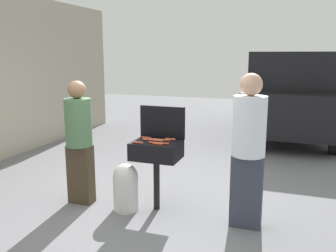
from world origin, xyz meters
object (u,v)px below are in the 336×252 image
hot_dog_5 (158,141)px  hot_dog_6 (158,144)px  hot_dog_0 (146,138)px  bbq_grill (156,153)px  hot_dog_1 (148,140)px  propane_tank (126,186)px  parked_minivan (292,94)px  hot_dog_7 (164,143)px  hot_dog_4 (138,143)px  hot_dog_9 (170,139)px  hot_dog_3 (154,143)px  hot_dog_2 (155,140)px  person_right (248,146)px  person_left (79,138)px  hot_dog_8 (165,140)px

hot_dog_5 → hot_dog_6: (0.06, -0.16, 0.00)m
hot_dog_0 → bbq_grill: bearing=-33.0°
hot_dog_1 → propane_tank: hot_dog_1 is taller
parked_minivan → hot_dog_7: bearing=75.3°
hot_dog_4 → hot_dog_6: bearing=3.8°
hot_dog_0 → propane_tank: (-0.18, -0.28, -0.59)m
hot_dog_9 → propane_tank: bearing=-148.5°
hot_dog_3 → hot_dog_9: same height
hot_dog_1 → parked_minivan: bearing=72.1°
hot_dog_2 → hot_dog_9: (0.18, 0.08, 0.00)m
hot_dog_1 → hot_dog_2: 0.09m
hot_dog_6 → person_right: 1.08m
hot_dog_0 → hot_dog_6: same height
hot_dog_0 → hot_dog_6: size_ratio=1.00×
bbq_grill → hot_dog_5: hot_dog_5 is taller
hot_dog_6 → person_left: 1.11m
hot_dog_5 → parked_minivan: 5.32m
bbq_grill → hot_dog_7: 0.23m
hot_dog_0 → parked_minivan: 5.29m
hot_dog_4 → hot_dog_7: same height
hot_dog_2 → hot_dog_1: bearing=-158.7°
hot_dog_0 → hot_dog_9: bearing=3.7°
hot_dog_1 → person_left: size_ratio=0.08×
hot_dog_5 → hot_dog_7: 0.17m
hot_dog_3 → person_left: size_ratio=0.08×
hot_dog_1 → parked_minivan: size_ratio=0.03×
person_right → person_left: bearing=12.0°
hot_dog_0 → propane_tank: size_ratio=0.21×
bbq_grill → hot_dog_7: size_ratio=6.87×
bbq_grill → hot_dog_3: 0.18m
person_right → hot_dog_3: bearing=11.3°
hot_dog_2 → hot_dog_3: bearing=-72.2°
hot_dog_8 → hot_dog_4: bearing=-140.3°
bbq_grill → propane_tank: bbq_grill is taller
hot_dog_0 → hot_dog_7: (0.32, -0.22, 0.00)m
hot_dog_6 → propane_tank: (-0.43, -0.02, -0.59)m
hot_dog_8 → person_left: (-1.13, -0.20, -0.02)m
person_right → hot_dog_5: bearing=5.1°
hot_dog_6 → hot_dog_7: (0.06, 0.04, 0.00)m
hot_dog_5 → person_right: person_right is taller
hot_dog_1 → hot_dog_9: (0.27, 0.12, 0.00)m
hot_dog_7 → hot_dog_3: bearing=-179.0°
hot_dog_4 → hot_dog_9: same height
bbq_grill → hot_dog_3: bearing=-85.9°
hot_dog_1 → person_left: 0.92m
hot_dog_6 → hot_dog_8: same height
hot_dog_4 → propane_tank: hot_dog_4 is taller
parked_minivan → hot_dog_2: bearing=73.0°
hot_dog_6 → hot_dog_8: 0.21m
hot_dog_8 → parked_minivan: size_ratio=0.03×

